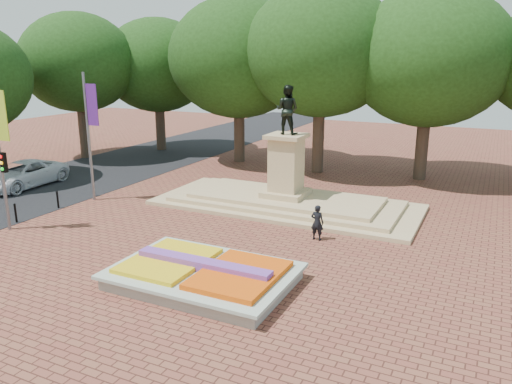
{
  "coord_description": "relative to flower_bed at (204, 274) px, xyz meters",
  "views": [
    {
      "loc": [
        9.75,
        -15.77,
        7.82
      ],
      "look_at": [
        0.8,
        2.71,
        2.2
      ],
      "focal_mm": 35.0,
      "sensor_mm": 36.0,
      "label": 1
    }
  ],
  "objects": [
    {
      "name": "ground",
      "position": [
        -1.03,
        2.0,
        -0.38
      ],
      "size": [
        90.0,
        90.0,
        0.0
      ],
      "primitive_type": "plane",
      "color": "brown",
      "rests_on": "ground"
    },
    {
      "name": "asphalt_street",
      "position": [
        -16.03,
        7.0,
        -0.37
      ],
      "size": [
        9.0,
        90.0,
        0.02
      ],
      "primitive_type": "cube",
      "color": "black",
      "rests_on": "ground"
    },
    {
      "name": "flower_bed",
      "position": [
        0.0,
        0.0,
        0.0
      ],
      "size": [
        6.3,
        4.3,
        0.91
      ],
      "color": "gray",
      "rests_on": "ground"
    },
    {
      "name": "monument",
      "position": [
        -1.03,
        10.0,
        0.5
      ],
      "size": [
        14.0,
        6.0,
        6.4
      ],
      "color": "tan",
      "rests_on": "ground"
    },
    {
      "name": "tree_row_back",
      "position": [
        1.31,
        20.0,
        6.29
      ],
      "size": [
        44.8,
        8.8,
        10.43
      ],
      "color": "#3C2D20",
      "rests_on": "ground"
    },
    {
      "name": "van",
      "position": [
        -17.17,
        6.78,
        0.41
      ],
      "size": [
        2.92,
        5.82,
        1.58
      ],
      "primitive_type": "imported",
      "rotation": [
        0.0,
        0.0,
        0.05
      ],
      "color": "silver",
      "rests_on": "ground"
    },
    {
      "name": "pedestrian",
      "position": [
        2.14,
        5.96,
        0.42
      ],
      "size": [
        0.58,
        0.38,
        1.59
      ],
      "primitive_type": "imported",
      "rotation": [
        0.0,
        0.0,
        3.14
      ],
      "color": "black",
      "rests_on": "ground"
    }
  ]
}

